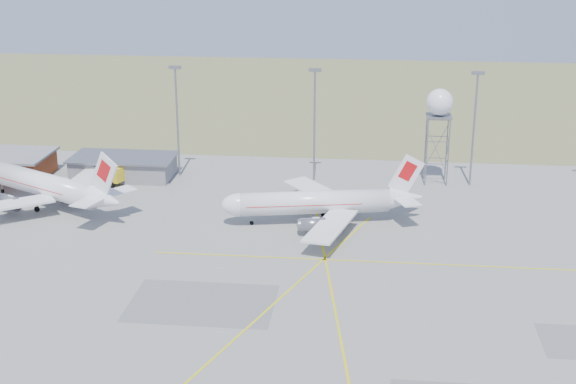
# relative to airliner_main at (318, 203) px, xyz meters

# --- Properties ---
(ground) EXTENTS (400.00, 400.00, 0.00)m
(ground) POSITION_rel_airliner_main_xyz_m (7.72, -44.39, -3.31)
(ground) COLOR gray
(ground) RESTS_ON ground
(grass_strip) EXTENTS (400.00, 120.00, 0.03)m
(grass_strip) POSITION_rel_airliner_main_xyz_m (7.72, 95.61, -3.30)
(grass_strip) COLOR #606A3A
(grass_strip) RESTS_ON ground
(building_grey) EXTENTS (19.00, 10.00, 3.90)m
(building_grey) POSITION_rel_airliner_main_xyz_m (-37.28, 19.61, -1.34)
(building_grey) COLOR gray
(building_grey) RESTS_ON ground
(mast_a) EXTENTS (2.20, 0.50, 20.50)m
(mast_a) POSITION_rel_airliner_main_xyz_m (-27.28, 21.61, 8.76)
(mast_a) COLOR slate
(mast_a) RESTS_ON ground
(mast_b) EXTENTS (2.20, 0.50, 20.50)m
(mast_b) POSITION_rel_airliner_main_xyz_m (-2.28, 21.61, 8.76)
(mast_b) COLOR slate
(mast_b) RESTS_ON ground
(mast_c) EXTENTS (2.20, 0.50, 20.50)m
(mast_c) POSITION_rel_airliner_main_xyz_m (25.72, 21.61, 8.76)
(mast_c) COLOR slate
(mast_c) RESTS_ON ground
(airliner_main) EXTENTS (31.62, 30.28, 10.81)m
(airliner_main) POSITION_rel_airliner_main_xyz_m (0.00, 0.00, 0.00)
(airliner_main) COLOR white
(airliner_main) RESTS_ON ground
(airliner_far) EXTENTS (32.03, 29.55, 11.70)m
(airliner_far) POSITION_rel_airliner_main_xyz_m (-45.75, 3.09, 0.27)
(airliner_far) COLOR white
(airliner_far) RESTS_ON ground
(radar_tower) EXTENTS (4.74, 4.74, 17.17)m
(radar_tower) POSITION_rel_airliner_main_xyz_m (19.61, 22.42, 6.33)
(radar_tower) COLOR slate
(radar_tower) RESTS_ON ground
(fire_truck) EXTENTS (8.68, 5.35, 3.29)m
(fire_truck) POSITION_rel_airliner_main_xyz_m (-39.67, 15.54, -1.73)
(fire_truck) COLOR yellow
(fire_truck) RESTS_ON ground
(baggage_tug) EXTENTS (2.36, 2.05, 1.66)m
(baggage_tug) POSITION_rel_airliner_main_xyz_m (-41.72, 7.08, -2.68)
(baggage_tug) COLOR #A1120B
(baggage_tug) RESTS_ON ground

